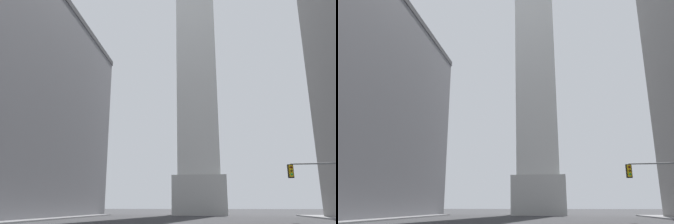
{
  "view_description": "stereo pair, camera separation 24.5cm",
  "coord_description": "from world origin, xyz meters",
  "views": [
    {
      "loc": [
        2.0,
        -1.86,
        1.4
      ],
      "look_at": [
        -2.19,
        30.26,
        10.77
      ],
      "focal_mm": 35.0,
      "sensor_mm": 36.0,
      "label": 1
    },
    {
      "loc": [
        2.24,
        -1.83,
        1.4
      ],
      "look_at": [
        -2.19,
        30.26,
        10.77
      ],
      "focal_mm": 35.0,
      "sensor_mm": 36.0,
      "label": 2
    }
  ],
  "objects": [
    {
      "name": "traffic_light_mid_right",
      "position": [
        13.03,
        31.34,
        4.2
      ],
      "size": [
        5.8,
        0.5,
        5.47
      ],
      "color": "slate",
      "rests_on": "ground_plane"
    },
    {
      "name": "obelisk",
      "position": [
        0.0,
        55.84,
        28.64
      ],
      "size": [
        8.78,
        8.78,
        60.29
      ],
      "color": "silver",
      "rests_on": "ground_plane"
    }
  ]
}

